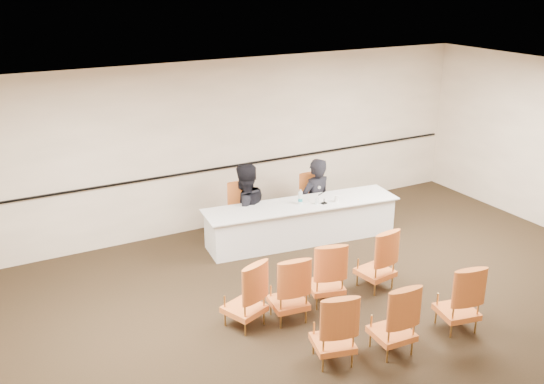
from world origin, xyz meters
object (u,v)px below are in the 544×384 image
Objects in this scene: panelist_second_chair at (244,211)px; aud_chair_front_mid at (326,272)px; drinking_glass at (317,201)px; aud_chair_back_left at (333,326)px; panelist_second at (244,214)px; aud_chair_back_right at (458,296)px; panel_table at (302,222)px; panelist_main_chair at (315,201)px; aud_chair_front_right at (376,258)px; water_bottle at (300,197)px; aud_chair_front_left at (288,287)px; aud_chair_extra at (244,293)px; aud_chair_back_mid at (393,317)px; microphone at (324,196)px; panelist_main at (315,205)px; coffee_cup at (337,199)px.

panelist_second_chair and aud_chair_front_mid have the same top height.
drinking_glass is 0.11× the size of aud_chair_back_left.
panelist_second is 4.10m from aud_chair_back_right.
panel_table is 1.01m from panelist_second_chair.
panelist_main_chair is 1.00× the size of aud_chair_back_left.
panelist_second is at bearing 101.15° from aud_chair_front_right.
panelist_second_chair is 1.00× the size of aud_chair_back_right.
water_bottle is 0.29m from drinking_glass.
panelist_main_chair and aud_chair_front_left have the same top height.
panelist_second_chair is 1.00× the size of aud_chair_back_left.
panelist_second_chair is 2.86m from aud_chair_extra.
panelist_main_chair is at bearing 74.61° from aud_chair_back_mid.
drinking_glass is 0.11× the size of aud_chair_back_right.
microphone is at bearing 73.47° from aud_chair_back_left.
water_bottle is 0.26× the size of aud_chair_back_mid.
aud_chair_front_mid and aud_chair_back_left have the same top height.
aud_chair_front_right reaches higher than panel_table.
drinking_glass is at bearing 77.12° from aud_chair_back_mid.
microphone is at bearing -22.30° from panel_table.
panelist_main reaches higher than aud_chair_back_mid.
coffee_cup is at bearing 80.55° from panelist_main.
panelist_main_chair reaches higher than coffee_cup.
panelist_main is at bearing 0.00° from panelist_main_chair.
drinking_glass is at bearing 75.51° from aud_chair_back_left.
coffee_cup is at bearing -10.87° from drinking_glass.
panelist_main_chair is at bearing 21.73° from aud_chair_extra.
drinking_glass is (1.00, -0.76, 0.25)m from panelist_second_chair.
drinking_glass is at bearing 49.92° from panelist_main.
panelist_main_chair and aud_chair_front_right have the same top height.
panel_table is 3.57× the size of aud_chair_front_left.
aud_chair_back_right is (-0.23, -3.78, 0.08)m from panelist_main.
panelist_second_chair and aud_chair_front_left have the same top height.
panelist_main is 1.85× the size of aud_chair_back_mid.
drinking_glass is (-0.36, -0.60, 0.34)m from panelist_main.
aud_chair_front_right is at bearing 69.38° from panelist_main.
aud_chair_back_right is (-0.23, -3.11, -0.26)m from coffee_cup.
aud_chair_front_mid is at bearing -112.42° from panelist_main_chair.
panelist_second_chair is 3.42× the size of microphone.
panelist_second_chair reaches higher than drinking_glass.
panelist_second_chair is (0.00, 0.00, 0.06)m from panelist_second.
aud_chair_front_right and aud_chair_back_left have the same top height.
aud_chair_front_mid is at bearing -83.13° from panelist_second_chair.
panelist_second_chair reaches higher than coffee_cup.
panelist_main reaches higher than aud_chair_front_left.
aud_chair_front_mid is at bearing 75.00° from aud_chair_back_left.
water_bottle is at bearing 62.87° from aud_chair_front_left.
aud_chair_front_mid and aud_chair_back_mid have the same top height.
coffee_cup is (1.35, -0.83, 0.26)m from panelist_second_chair.
panelist_second_chair is 1.00× the size of aud_chair_front_left.
water_bottle is at bearing 27.87° from panelist_main.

